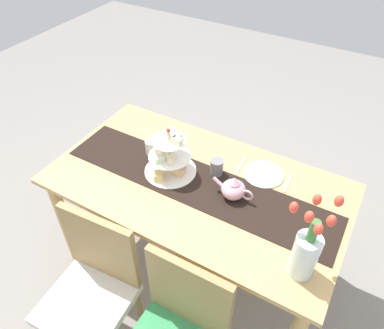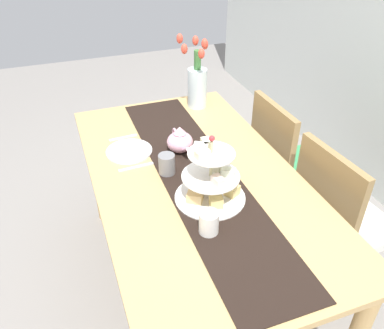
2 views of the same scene
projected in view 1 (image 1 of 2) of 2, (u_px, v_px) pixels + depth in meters
name	position (u px, v px, depth m)	size (l,w,h in m)	color
ground_plane	(196.00, 260.00, 2.58)	(8.00, 8.00, 0.00)	gray
dining_table	(197.00, 195.00, 2.13)	(1.66, 0.91, 0.78)	tan
chair_right	(93.00, 285.00, 1.88)	(0.45, 0.45, 0.91)	olive
table_runner	(196.00, 183.00, 2.05)	(1.60, 0.33, 0.00)	black
tiered_cake_stand	(170.00, 160.00, 2.06)	(0.30, 0.30, 0.30)	beige
teapot	(234.00, 189.00, 1.93)	(0.24, 0.13, 0.14)	#E5A8BC
tulip_vase	(306.00, 250.00, 1.53)	(0.18, 0.18, 0.43)	silver
dinner_plate_left	(263.00, 174.00, 2.10)	(0.23, 0.23, 0.01)	white
fork_left	(288.00, 184.00, 2.04)	(0.02, 0.15, 0.01)	silver
knife_left	(240.00, 166.00, 2.15)	(0.01, 0.17, 0.01)	silver
mug_grey	(217.00, 167.00, 2.07)	(0.08, 0.08, 0.10)	slate
mug_white_text	(152.00, 147.00, 2.21)	(0.08, 0.08, 0.10)	white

